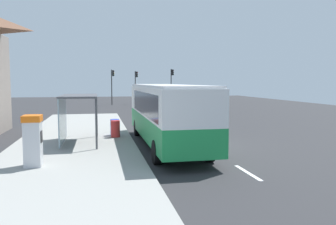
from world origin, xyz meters
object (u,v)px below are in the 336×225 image
ticket_machine (33,140)px  bus_shelter (73,106)px  recycling_bin_red (115,129)px  traffic_light_far_side (112,82)px  bus (166,111)px  traffic_light_near_side (172,81)px  traffic_light_median (136,82)px  sedan_near (149,99)px  recycling_bin_blue (115,127)px  white_van (157,98)px

ticket_machine → bus_shelter: bus_shelter is taller
recycling_bin_red → traffic_light_far_side: size_ratio=0.19×
recycling_bin_red → bus_shelter: bus_shelter is taller
bus → ticket_machine: (-5.87, -3.79, -0.67)m
ticket_machine → recycling_bin_red: (3.38, 6.29, -0.52)m
ticket_machine → bus_shelter: (1.17, 4.75, 0.93)m
traffic_light_near_side → traffic_light_median: (-5.10, 1.60, -0.17)m
sedan_near → recycling_bin_red: bearing=-102.0°
sedan_near → traffic_light_far_side: (-5.40, -0.36, 2.57)m
recycling_bin_blue → traffic_light_far_side: traffic_light_far_side is taller
recycling_bin_red → traffic_light_median: traffic_light_median is taller
sedan_near → recycling_bin_blue: 30.69m
recycling_bin_blue → bus_shelter: bearing=-134.7°
bus → white_van: (3.91, 25.60, -0.50)m
sedan_near → traffic_light_near_side: (3.19, -1.16, 2.65)m
sedan_near → traffic_light_far_side: traffic_light_far_side is taller
ticket_machine → traffic_light_near_side: traffic_light_near_side is taller
sedan_near → bus_shelter: (-8.72, -32.23, 1.31)m
white_van → bus_shelter: bus_shelter is taller
bus → recycling_bin_blue: 4.22m
recycling_bin_blue → bus_shelter: (-2.21, -2.24, 1.44)m
white_van → traffic_light_far_side: traffic_light_far_side is taller
traffic_light_near_side → traffic_light_far_side: size_ratio=1.03×
sedan_near → recycling_bin_red: 31.38m
traffic_light_near_side → traffic_light_far_side: 8.64m
traffic_light_median → recycling_bin_red: bearing=-98.4°
bus → white_van: size_ratio=2.10×
traffic_light_far_side → bus_shelter: 32.07m
sedan_near → traffic_light_near_side: size_ratio=0.86×
bus → traffic_light_far_side: bearing=92.4°
bus → bus_shelter: bearing=168.5°
recycling_bin_red → traffic_light_far_side: 30.48m
bus → ticket_machine: 7.02m
traffic_light_far_side → traffic_light_median: (3.50, 0.80, -0.09)m
recycling_bin_blue → traffic_light_near_side: traffic_light_near_side is taller
traffic_light_far_side → bus: bearing=-87.6°
white_van → sedan_near: bearing=89.2°
recycling_bin_red → traffic_light_far_side: bearing=87.9°
recycling_bin_red → recycling_bin_blue: size_ratio=1.00×
white_van → ticket_machine: bearing=-108.4°
recycling_bin_red → recycling_bin_blue: 0.70m
traffic_light_near_side → ticket_machine: bearing=-110.1°
recycling_bin_red → traffic_light_median: 31.58m
traffic_light_median → bus_shelter: (-6.81, -32.68, -1.18)m
sedan_near → recycling_bin_blue: (-6.50, -29.99, -0.14)m
white_van → recycling_bin_blue: 23.31m
white_van → bus: bearing=-98.7°
sedan_near → ticket_machine: bearing=-105.0°
bus_shelter → recycling_bin_red: bearing=34.8°
white_van → ticket_machine: (-9.78, -29.39, -0.17)m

